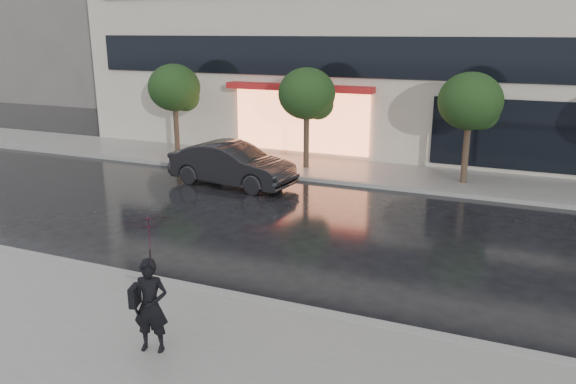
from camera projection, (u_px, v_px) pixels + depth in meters
The scene contains 11 objects.
ground at pixel (269, 283), 12.28m from camera, with size 120.00×120.00×0.00m, color black.
sidewalk_near at pixel (188, 358), 9.39m from camera, with size 60.00×4.50×0.12m, color slate.
sidewalk_far at pixel (382, 174), 21.33m from camera, with size 60.00×3.50×0.12m, color slate.
curb_near at pixel (248, 300), 11.38m from camera, with size 60.00×0.25×0.14m, color gray.
curb_far at pixel (370, 185), 19.78m from camera, with size 60.00×0.25×0.14m, color gray.
bg_building_left at pixel (84, 21), 44.09m from camera, with size 14.00×10.00×12.00m, color #59544F.
tree_far_west at pixel (176, 89), 23.69m from camera, with size 2.20×2.20×3.99m.
tree_mid_west at pixel (308, 96), 21.44m from camera, with size 2.20×2.20×3.99m.
tree_mid_east at pixel (472, 103), 19.20m from camera, with size 2.20×2.20×3.99m.
parked_car at pixel (232, 164), 19.85m from camera, with size 1.61×4.61×1.52m, color black.
pedestrian_with_umbrella at pixel (150, 262), 9.08m from camera, with size 1.25×1.27×2.40m.
Camera 1 is at (4.77, -10.19, 5.34)m, focal length 35.00 mm.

